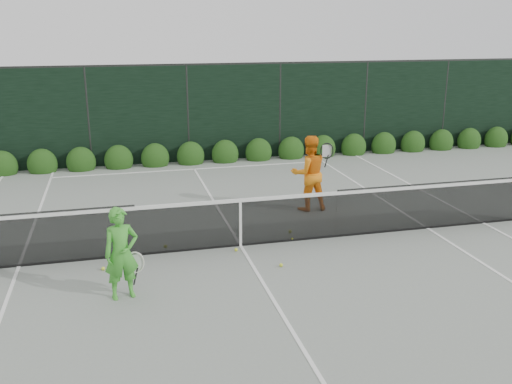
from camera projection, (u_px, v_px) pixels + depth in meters
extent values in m
plane|color=gray|center=(241.00, 246.00, 11.27)|extent=(80.00, 80.00, 0.00)
cube|color=black|center=(10.00, 241.00, 10.14)|extent=(4.40, 0.01, 1.02)
cube|color=black|center=(240.00, 223.00, 11.13)|extent=(4.00, 0.01, 0.96)
cube|color=black|center=(433.00, 206.00, 12.11)|extent=(4.40, 0.01, 1.02)
cube|color=white|center=(240.00, 200.00, 11.00)|extent=(12.80, 0.03, 0.07)
cube|color=black|center=(241.00, 245.00, 11.26)|extent=(12.80, 0.02, 0.04)
cube|color=white|center=(240.00, 224.00, 11.14)|extent=(0.05, 0.03, 0.91)
imported|color=green|center=(121.00, 253.00, 8.96)|extent=(0.61, 0.47, 1.50)
torus|color=silver|center=(135.00, 263.00, 9.16)|extent=(0.30, 0.05, 0.30)
cylinder|color=black|center=(136.00, 276.00, 9.23)|extent=(0.10, 0.03, 0.30)
imported|color=orange|center=(309.00, 173.00, 13.24)|extent=(0.87, 0.69, 1.77)
torus|color=black|center=(327.00, 151.00, 12.98)|extent=(0.30, 0.10, 0.30)
cylinder|color=black|center=(327.00, 161.00, 13.05)|extent=(0.10, 0.03, 0.30)
cube|color=white|center=(483.00, 223.00, 12.55)|extent=(0.06, 23.77, 0.01)
cube|color=white|center=(19.00, 266.00, 10.30)|extent=(0.06, 23.77, 0.01)
cube|color=white|center=(428.00, 228.00, 12.23)|extent=(0.06, 23.77, 0.01)
cube|color=white|center=(174.00, 136.00, 22.32)|extent=(11.03, 0.06, 0.01)
cube|color=white|center=(194.00, 169.00, 17.22)|extent=(8.23, 0.06, 0.01)
cube|color=white|center=(241.00, 246.00, 11.26)|extent=(0.06, 12.80, 0.01)
cube|color=black|center=(188.00, 114.00, 17.82)|extent=(32.00, 0.06, 3.00)
cube|color=#262826|center=(186.00, 64.00, 17.38)|extent=(32.00, 0.06, 0.06)
cylinder|color=#262826|center=(88.00, 118.00, 17.11)|extent=(0.08, 0.08, 3.00)
cylinder|color=#262826|center=(188.00, 114.00, 17.82)|extent=(0.08, 0.08, 3.00)
cylinder|color=#262826|center=(280.00, 111.00, 18.52)|extent=(0.08, 0.08, 3.00)
cylinder|color=#262826|center=(365.00, 108.00, 19.22)|extent=(0.08, 0.08, 3.00)
cylinder|color=#262826|center=(444.00, 105.00, 19.92)|extent=(0.08, 0.08, 3.00)
ellipsoid|color=#173C10|center=(2.00, 167.00, 16.56)|extent=(0.86, 0.65, 0.94)
ellipsoid|color=#173C10|center=(42.00, 164.00, 16.82)|extent=(0.86, 0.65, 0.94)
ellipsoid|color=#173C10|center=(81.00, 162.00, 17.08)|extent=(0.86, 0.65, 0.94)
ellipsoid|color=#173C10|center=(119.00, 160.00, 17.33)|extent=(0.86, 0.65, 0.94)
ellipsoid|color=#173C10|center=(155.00, 158.00, 17.59)|extent=(0.86, 0.65, 0.94)
ellipsoid|color=#173C10|center=(191.00, 156.00, 17.85)|extent=(0.86, 0.65, 0.94)
ellipsoid|color=#173C10|center=(225.00, 154.00, 18.11)|extent=(0.86, 0.65, 0.94)
ellipsoid|color=#173C10|center=(259.00, 153.00, 18.36)|extent=(0.86, 0.65, 0.94)
ellipsoid|color=#173C10|center=(291.00, 151.00, 18.62)|extent=(0.86, 0.65, 0.94)
ellipsoid|color=#173C10|center=(323.00, 149.00, 18.88)|extent=(0.86, 0.65, 0.94)
ellipsoid|color=#173C10|center=(354.00, 147.00, 19.14)|extent=(0.86, 0.65, 0.94)
ellipsoid|color=#173C10|center=(384.00, 146.00, 19.39)|extent=(0.86, 0.65, 0.94)
ellipsoid|color=#173C10|center=(413.00, 144.00, 19.65)|extent=(0.86, 0.65, 0.94)
ellipsoid|color=#173C10|center=(441.00, 143.00, 19.91)|extent=(0.86, 0.65, 0.94)
ellipsoid|color=#173C10|center=(469.00, 141.00, 20.17)|extent=(0.86, 0.65, 0.94)
ellipsoid|color=#173C10|center=(496.00, 140.00, 20.42)|extent=(0.86, 0.65, 0.94)
sphere|color=#D1DF31|center=(290.00, 231.00, 11.96)|extent=(0.07, 0.07, 0.07)
sphere|color=#D1DF31|center=(103.00, 269.00, 10.14)|extent=(0.07, 0.07, 0.07)
sphere|color=#D1DF31|center=(116.00, 264.00, 10.34)|extent=(0.07, 0.07, 0.07)
sphere|color=#D1DF31|center=(281.00, 265.00, 10.29)|extent=(0.07, 0.07, 0.07)
sphere|color=#D1DF31|center=(165.00, 246.00, 11.16)|extent=(0.07, 0.07, 0.07)
sphere|color=#D1DF31|center=(236.00, 250.00, 10.99)|extent=(0.07, 0.07, 0.07)
sphere|color=#D1DF31|center=(292.00, 239.00, 11.53)|extent=(0.07, 0.07, 0.07)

